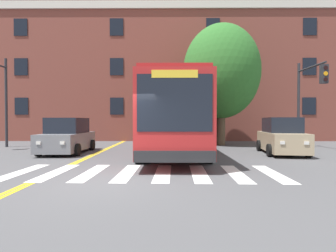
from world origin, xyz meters
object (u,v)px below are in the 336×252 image
car_tan_far_lane (281,137)px  city_bus (173,116)px  street_tree_curbside_large (221,72)px  traffic_light_near_corner (309,90)px  car_teal_behind_bus (172,130)px  car_grey_near_lane (68,137)px

car_tan_far_lane → city_bus: bearing=173.4°
car_tan_far_lane → street_tree_curbside_large: (-2.15, 4.69, 4.18)m
traffic_light_near_corner → city_bus: bearing=-170.2°
city_bus → street_tree_curbside_large: street_tree_curbside_large is taller
car_teal_behind_bus → street_tree_curbside_large: bearing=-62.5°
car_tan_far_lane → street_tree_curbside_large: size_ratio=0.48×
car_grey_near_lane → city_bus: bearing=3.1°
city_bus → traffic_light_near_corner: traffic_light_near_corner is taller
city_bus → car_teal_behind_bus: size_ratio=2.65×
city_bus → car_teal_behind_bus: 10.46m
traffic_light_near_corner → car_teal_behind_bus: bearing=131.0°
city_bus → car_teal_behind_bus: bearing=89.8°
street_tree_curbside_large → traffic_light_near_corner: bearing=-30.6°
city_bus → car_grey_near_lane: bearing=-176.9°
street_tree_curbside_large → car_teal_behind_bus: bearing=117.5°
car_grey_near_lane → street_tree_curbside_large: 10.69m
car_grey_near_lane → car_tan_far_lane: (10.97, -0.34, 0.01)m
city_bus → car_tan_far_lane: 5.62m
car_grey_near_lane → car_teal_behind_bus: (5.52, 10.70, -0.03)m
car_tan_far_lane → car_teal_behind_bus: bearing=116.3°
traffic_light_near_corner → street_tree_curbside_large: size_ratio=0.64×
car_tan_far_lane → traffic_light_near_corner: traffic_light_near_corner is taller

